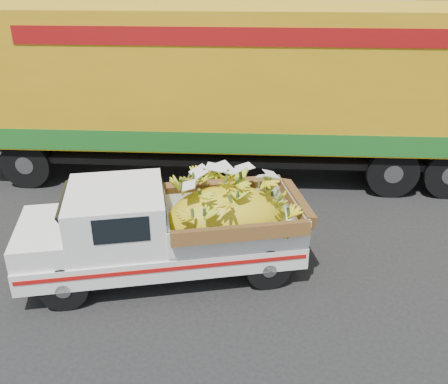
# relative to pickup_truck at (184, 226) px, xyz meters

# --- Properties ---
(ground) EXTENTS (100.00, 100.00, 0.00)m
(ground) POSITION_rel_pickup_truck_xyz_m (-0.04, -0.42, -0.83)
(ground) COLOR black
(ground) RESTS_ON ground
(curb) EXTENTS (60.00, 0.25, 0.15)m
(curb) POSITION_rel_pickup_truck_xyz_m (-0.04, 6.56, -0.76)
(curb) COLOR gray
(curb) RESTS_ON ground
(sidewalk) EXTENTS (60.00, 4.00, 0.14)m
(sidewalk) POSITION_rel_pickup_truck_xyz_m (-0.04, 8.66, -0.76)
(sidewalk) COLOR gray
(sidewalk) RESTS_ON ground
(building_left) EXTENTS (18.00, 6.00, 5.00)m
(building_left) POSITION_rel_pickup_truck_xyz_m (-8.04, 14.56, 1.67)
(building_left) COLOR gray
(building_left) RESTS_ON ground
(pickup_truck) EXTENTS (4.68, 2.85, 1.54)m
(pickup_truck) POSITION_rel_pickup_truck_xyz_m (0.00, 0.00, 0.00)
(pickup_truck) COLOR black
(pickup_truck) RESTS_ON ground
(semi_trailer) EXTENTS (12.04, 3.45, 3.80)m
(semi_trailer) POSITION_rel_pickup_truck_xyz_m (0.27, 4.12, 1.29)
(semi_trailer) COLOR black
(semi_trailer) RESTS_ON ground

